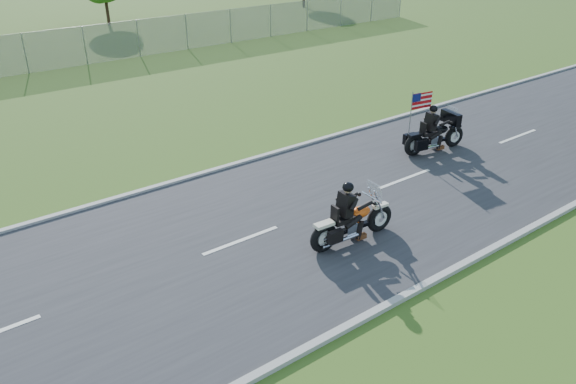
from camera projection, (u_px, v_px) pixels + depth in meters
ground at (303, 218)px, 15.24m from camera, size 420.00×420.00×0.00m
road at (303, 218)px, 15.23m from camera, size 120.00×8.00×0.04m
curb_north at (226, 167)px, 18.11m from camera, size 120.00×0.18×0.12m
curb_south at (417, 290)px, 12.33m from camera, size 120.00×0.18×0.12m
motorcycle_lead at (351, 223)px, 13.94m from camera, size 2.56×0.70×1.72m
motorcycle_follow at (435, 136)px, 19.15m from camera, size 2.51×0.97×2.10m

